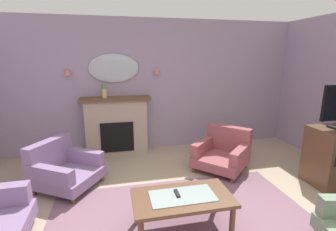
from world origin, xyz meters
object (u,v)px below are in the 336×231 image
at_px(mantel_vase_right, 104,89).
at_px(wall_sconce_left, 68,72).
at_px(armchair_near_fireplace, 63,168).
at_px(coffee_table, 182,201).
at_px(tv_remote, 177,193).
at_px(fireplace, 117,126).
at_px(armchair_by_coffee_table, 223,152).
at_px(wall_sconce_right, 157,70).
at_px(wall_mirror, 114,68).

bearing_deg(mantel_vase_right, wall_sconce_left, 169.54).
bearing_deg(mantel_vase_right, armchair_near_fireplace, -118.03).
xyz_separation_m(coffee_table, tv_remote, (-0.05, 0.05, 0.07)).
bearing_deg(coffee_table, armchair_near_fireplace, 137.66).
height_order(fireplace, armchair_by_coffee_table, fireplace).
distance_m(fireplace, wall_sconce_right, 1.38).
height_order(mantel_vase_right, wall_sconce_right, wall_sconce_right).
distance_m(wall_sconce_right, tv_remote, 2.87).
height_order(wall_mirror, tv_remote, wall_mirror).
relative_size(wall_mirror, wall_sconce_right, 6.86).
height_order(coffee_table, tv_remote, tv_remote).
bearing_deg(armchair_near_fireplace, coffee_table, -42.34).
bearing_deg(tv_remote, fireplace, 103.53).
bearing_deg(coffee_table, armchair_by_coffee_table, 51.21).
bearing_deg(wall_sconce_right, mantel_vase_right, -173.48).
bearing_deg(wall_mirror, coffee_table, -76.38).
xyz_separation_m(wall_sconce_right, armchair_near_fireplace, (-1.67, -1.29, -1.35)).
xyz_separation_m(wall_sconce_right, coffee_table, (-0.20, -2.64, -1.28)).
bearing_deg(wall_sconce_left, fireplace, -6.16).
height_order(fireplace, armchair_near_fireplace, fireplace).
height_order(wall_sconce_left, tv_remote, wall_sconce_left).
bearing_deg(wall_mirror, armchair_near_fireplace, -121.55).
distance_m(tv_remote, armchair_by_coffee_table, 1.83).
relative_size(wall_sconce_right, coffee_table, 0.13).
bearing_deg(armchair_by_coffee_table, wall_mirror, 144.93).
xyz_separation_m(mantel_vase_right, wall_mirror, (0.20, 0.17, 0.38)).
relative_size(fireplace, wall_sconce_right, 9.71).
height_order(wall_sconce_left, armchair_near_fireplace, wall_sconce_left).
relative_size(fireplace, tv_remote, 8.50).
distance_m(wall_mirror, armchair_near_fireplace, 2.11).
distance_m(fireplace, tv_remote, 2.57).
bearing_deg(wall_sconce_right, coffee_table, -94.31).
xyz_separation_m(coffee_table, armchair_by_coffee_table, (1.15, 1.43, -0.08)).
xyz_separation_m(tv_remote, armchair_by_coffee_table, (1.20, 1.38, -0.15)).
height_order(fireplace, wall_sconce_right, wall_sconce_right).
height_order(fireplace, coffee_table, fireplace).
relative_size(mantel_vase_right, tv_remote, 2.05).
distance_m(wall_mirror, tv_remote, 2.99).
xyz_separation_m(fireplace, wall_sconce_right, (0.85, 0.09, 1.09)).
distance_m(wall_mirror, armchair_by_coffee_table, 2.61).
bearing_deg(coffee_table, wall_sconce_left, 119.65).
bearing_deg(coffee_table, tv_remote, 137.26).
height_order(fireplace, mantel_vase_right, mantel_vase_right).
bearing_deg(fireplace, armchair_near_fireplace, -124.47).
xyz_separation_m(wall_sconce_left, armchair_near_fireplace, (0.03, -1.29, -1.35)).
bearing_deg(armchair_near_fireplace, tv_remote, -42.33).
distance_m(wall_sconce_left, armchair_near_fireplace, 1.87).
xyz_separation_m(wall_mirror, armchair_near_fireplace, (-0.82, -1.34, -1.40)).
relative_size(fireplace, armchair_near_fireplace, 1.21).
xyz_separation_m(mantel_vase_right, armchair_near_fireplace, (-0.62, -1.17, -1.02)).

